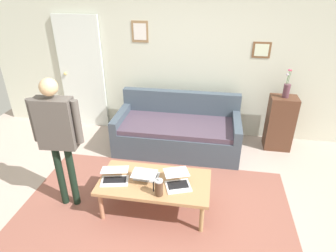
{
  "coord_description": "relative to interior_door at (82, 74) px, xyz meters",
  "views": [
    {
      "loc": [
        -0.54,
        2.64,
        2.59
      ],
      "look_at": [
        0.03,
        -0.76,
        0.8
      ],
      "focal_mm": 30.68,
      "sensor_mm": 36.0,
      "label": 1
    }
  ],
  "objects": [
    {
      "name": "flower_vase",
      "position": [
        -3.51,
        0.29,
        0.01
      ],
      "size": [
        0.1,
        0.1,
        0.44
      ],
      "color": "brown",
      "rests_on": "side_shelf"
    },
    {
      "name": "laptop_center",
      "position": [
        -1.66,
        2.05,
        -0.55
      ],
      "size": [
        0.3,
        0.32,
        0.12
      ],
      "color": "silver",
      "rests_on": "coffee_table"
    },
    {
      "name": "back_wall",
      "position": [
        -1.84,
        -0.09,
        0.33
      ],
      "size": [
        7.04,
        0.11,
        2.7
      ],
      "color": "beige",
      "rests_on": "ground_plane"
    },
    {
      "name": "area_rug",
      "position": [
        -1.77,
        2.18,
        -1.02
      ],
      "size": [
        3.35,
        2.19,
        0.01
      ],
      "primitive_type": "cube",
      "color": "#8F5447",
      "rests_on": "ground_plane"
    },
    {
      "name": "couch",
      "position": [
        -1.85,
        0.58,
        -0.72
      ],
      "size": [
        2.0,
        0.95,
        0.88
      ],
      "color": "#414D5A",
      "rests_on": "ground_plane"
    },
    {
      "name": "person_standing",
      "position": [
        -0.69,
        2.16,
        0.04
      ],
      "size": [
        0.59,
        0.21,
        1.67
      ],
      "color": "black",
      "rests_on": "ground_plane"
    },
    {
      "name": "interior_door",
      "position": [
        0.0,
        0.0,
        0.0
      ],
      "size": [
        0.82,
        0.09,
        2.05
      ],
      "color": "silver",
      "rests_on": "ground_plane"
    },
    {
      "name": "ground_plane",
      "position": [
        -1.84,
        2.11,
        -1.02
      ],
      "size": [
        7.68,
        7.68,
        0.0
      ],
      "primitive_type": "plane",
      "color": "#BAA397"
    },
    {
      "name": "laptop_right",
      "position": [
        -1.3,
        2.14,
        -0.55
      ],
      "size": [
        0.37,
        0.35,
        0.13
      ],
      "color": "silver",
      "rests_on": "coffee_table"
    },
    {
      "name": "french_press",
      "position": [
        -1.87,
        2.31,
        -0.49
      ],
      "size": [
        0.11,
        0.09,
        0.23
      ],
      "color": "#4C3323",
      "rests_on": "coffee_table"
    },
    {
      "name": "coffee_table",
      "position": [
        -1.77,
        2.08,
        -0.63
      ],
      "size": [
        1.32,
        0.68,
        0.43
      ],
      "color": "#B07F52",
      "rests_on": "ground_plane"
    },
    {
      "name": "laptop_left",
      "position": [
        -2.05,
        2.1,
        -0.54
      ],
      "size": [
        0.38,
        0.42,
        0.14
      ],
      "color": "silver",
      "rests_on": "coffee_table"
    },
    {
      "name": "side_shelf",
      "position": [
        -3.51,
        0.29,
        -0.57
      ],
      "size": [
        0.42,
        0.32,
        0.91
      ],
      "color": "#563222",
      "rests_on": "ground_plane"
    }
  ]
}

